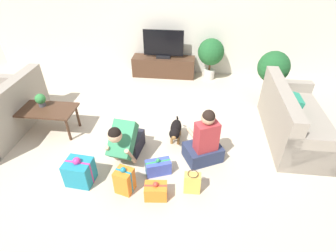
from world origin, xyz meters
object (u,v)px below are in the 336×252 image
object	(u,v)px
potted_plant_corner_right	(273,69)
dog	(176,130)
sofa_right	(293,121)
gift_box_b	(125,180)
potted_plant_back_right	(211,54)
tabletop_plant	(40,100)
gift_box_d	(156,191)
coffee_table	(45,112)
person_kneeling	(126,141)
person_sitting	(204,143)
sofa_left	(1,115)
gift_box_a	(80,172)
gift_bag_a	(192,183)
tv_console	(164,67)
tv	(163,46)
gift_box_c	(158,167)

from	to	relation	value
potted_plant_corner_right	dog	xyz separation A→B (m)	(-1.75, -1.60, -0.43)
sofa_right	gift_box_b	bearing A→B (deg)	120.47
potted_plant_back_right	tabletop_plant	distance (m)	3.64
dog	gift_box_d	world-z (taller)	dog
gift_box_b	tabletop_plant	distance (m)	2.11
coffee_table	potted_plant_corner_right	bearing A→B (deg)	21.66
coffee_table	person_kneeling	bearing A→B (deg)	-19.73
person_sitting	dog	world-z (taller)	person_sitting
person_sitting	gift_box_d	distance (m)	1.01
gift_box_b	tabletop_plant	size ratio (longest dim) A/B	1.86
dog	gift_box_d	bearing A→B (deg)	-96.08
potted_plant_back_right	sofa_left	bearing A→B (deg)	-145.16
gift_box_a	gift_bag_a	world-z (taller)	gift_box_a
dog	gift_box_a	world-z (taller)	gift_box_a
sofa_right	tv_console	world-z (taller)	sofa_right
tv	gift_bag_a	distance (m)	3.63
sofa_right	gift_box_a	size ratio (longest dim) A/B	4.12
tv	gift_box_c	xyz separation A→B (m)	(0.33, -3.21, -0.62)
coffee_table	tv_console	world-z (taller)	coffee_table
coffee_table	person_kneeling	distance (m)	1.59
coffee_table	person_kneeling	size ratio (longest dim) A/B	1.21
potted_plant_corner_right	person_sitting	bearing A→B (deg)	-123.19
tv	person_kneeling	bearing A→B (deg)	-93.31
sofa_left	sofa_right	world-z (taller)	same
potted_plant_back_right	dog	bearing A→B (deg)	-103.14
sofa_left	gift_bag_a	size ratio (longest dim) A/B	5.44
person_kneeling	gift_bag_a	xyz separation A→B (m)	(1.00, -0.51, -0.19)
coffee_table	tabletop_plant	world-z (taller)	tabletop_plant
person_kneeling	gift_box_c	size ratio (longest dim) A/B	2.13
tabletop_plant	gift_box_a	bearing A→B (deg)	-47.33
gift_box_a	gift_box_d	world-z (taller)	gift_box_a
tabletop_plant	gift_bag_a	bearing A→B (deg)	-23.76
potted_plant_corner_right	person_kneeling	distance (m)	3.22
gift_box_a	gift_bag_a	xyz separation A→B (m)	(1.52, 0.00, -0.03)
tv_console	gift_box_b	size ratio (longest dim) A/B	3.52
potted_plant_corner_right	potted_plant_back_right	bearing A→B (deg)	144.82
sofa_right	tabletop_plant	distance (m)	4.16
potted_plant_back_right	gift_box_c	distance (m)	3.28
coffee_table	tv_console	bearing A→B (deg)	55.67
coffee_table	gift_box_b	distance (m)	1.98
gift_box_a	gift_box_d	bearing A→B (deg)	-8.12
sofa_right	potted_plant_back_right	bearing A→B (deg)	32.69
sofa_right	tabletop_plant	world-z (taller)	sofa_right
sofa_right	tv_console	distance (m)	3.21
potted_plant_corner_right	tabletop_plant	world-z (taller)	potted_plant_corner_right
person_kneeling	gift_box_a	xyz separation A→B (m)	(-0.53, -0.51, -0.16)
tv_console	tv	world-z (taller)	tv
dog	gift_box_b	size ratio (longest dim) A/B	1.47
gift_box_a	gift_box_d	distance (m)	1.08
coffee_table	gift_box_d	xyz separation A→B (m)	(2.03, -1.20, -0.29)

